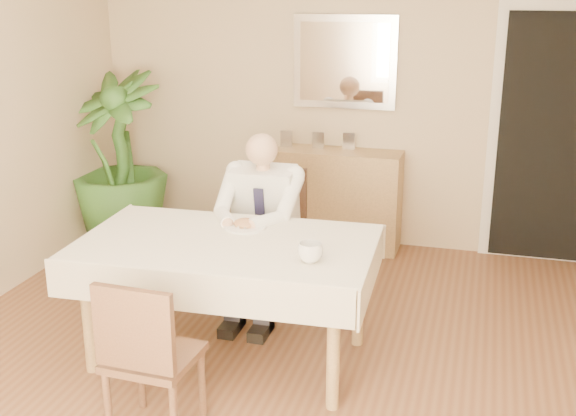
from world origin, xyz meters
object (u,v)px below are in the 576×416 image
(sideboard, at_px, (338,199))
(potted_palm, at_px, (118,159))
(coffee_mug, at_px, (310,252))
(seated_man, at_px, (258,219))
(chair_far, at_px, (271,228))
(chair_near, at_px, (146,353))
(dining_table, at_px, (227,254))

(sideboard, distance_m, potted_palm, 1.91)
(coffee_mug, relative_size, potted_palm, 0.09)
(coffee_mug, bearing_deg, seated_man, 125.02)
(chair_far, bearing_deg, sideboard, 71.17)
(seated_man, relative_size, sideboard, 1.19)
(seated_man, distance_m, sideboard, 1.52)
(seated_man, height_order, sideboard, seated_man)
(chair_near, xyz_separation_m, sideboard, (0.32, 2.95, -0.06))
(chair_far, relative_size, seated_man, 0.75)
(chair_far, xyz_separation_m, potted_palm, (-1.61, 0.80, 0.21))
(seated_man, xyz_separation_m, sideboard, (0.23, 1.48, -0.27))
(potted_palm, bearing_deg, chair_far, -26.56)
(seated_man, relative_size, coffee_mug, 9.30)
(dining_table, distance_m, sideboard, 2.10)
(coffee_mug, bearing_deg, chair_near, -132.39)
(seated_man, bearing_deg, dining_table, -90.00)
(sideboard, bearing_deg, seated_man, -98.08)
(chair_far, xyz_separation_m, coffee_mug, (0.55, -1.07, 0.27))
(chair_near, xyz_separation_m, seated_man, (0.09, 1.48, 0.21))
(dining_table, bearing_deg, coffee_mug, -20.90)
(potted_palm, bearing_deg, sideboard, 11.67)
(dining_table, bearing_deg, seated_man, 87.94)
(seated_man, bearing_deg, potted_palm, 145.72)
(coffee_mug, relative_size, sideboard, 0.13)
(chair_far, height_order, coffee_mug, chair_far)
(chair_far, height_order, sideboard, chair_far)
(chair_far, distance_m, coffee_mug, 1.23)
(chair_near, xyz_separation_m, coffee_mug, (0.64, 0.70, 0.32))
(chair_near, bearing_deg, coffee_mug, 50.62)
(dining_table, height_order, potted_palm, potted_palm)
(chair_far, distance_m, sideboard, 1.21)
(dining_table, relative_size, coffee_mug, 13.07)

